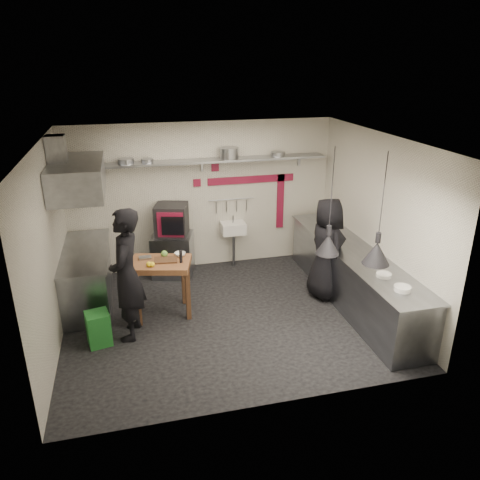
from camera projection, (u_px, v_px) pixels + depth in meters
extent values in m
plane|color=black|center=(227.00, 316.00, 7.48)|extent=(5.00, 5.00, 0.00)
plane|color=beige|center=(225.00, 140.00, 6.46)|extent=(5.00, 5.00, 0.00)
cube|color=beige|center=(203.00, 197.00, 8.87)|extent=(5.00, 0.04, 2.80)
cube|color=beige|center=(267.00, 302.00, 5.07)|extent=(5.00, 0.04, 2.80)
cube|color=beige|center=(48.00, 251.00, 6.41)|extent=(0.04, 4.20, 2.80)
cube|color=beige|center=(378.00, 222.00, 7.53)|extent=(0.04, 4.20, 2.80)
cube|color=maroon|center=(251.00, 180.00, 8.96)|extent=(1.70, 0.02, 0.14)
cube|color=maroon|center=(280.00, 201.00, 9.27)|extent=(0.14, 0.02, 1.10)
cube|color=maroon|center=(215.00, 168.00, 8.70)|extent=(0.14, 0.02, 0.14)
cube|color=maroon|center=(197.00, 183.00, 8.72)|extent=(0.14, 0.02, 0.14)
cube|color=slate|center=(203.00, 161.00, 8.44)|extent=(4.60, 0.34, 0.04)
cube|color=slate|center=(95.00, 170.00, 8.19)|extent=(0.04, 0.06, 0.24)
cube|color=slate|center=(202.00, 165.00, 8.61)|extent=(0.04, 0.06, 0.24)
cube|color=slate|center=(299.00, 160.00, 9.04)|extent=(0.04, 0.06, 0.24)
cylinder|color=slate|center=(126.00, 161.00, 8.11)|extent=(0.31, 0.31, 0.09)
cylinder|color=slate|center=(147.00, 161.00, 8.20)|extent=(0.23, 0.23, 0.07)
cylinder|color=slate|center=(229.00, 153.00, 8.50)|extent=(0.42, 0.42, 0.20)
cylinder|color=slate|center=(278.00, 154.00, 8.73)|extent=(0.34, 0.34, 0.08)
cube|color=slate|center=(173.00, 255.00, 8.80)|extent=(0.88, 0.83, 0.80)
cube|color=black|center=(172.00, 220.00, 8.56)|extent=(0.69, 0.66, 0.58)
cube|color=maroon|center=(170.00, 225.00, 8.30)|extent=(0.46, 0.15, 0.46)
cube|color=black|center=(173.00, 226.00, 8.25)|extent=(0.39, 0.13, 0.34)
cube|color=silver|center=(233.00, 228.00, 9.05)|extent=(0.46, 0.34, 0.22)
cylinder|color=slate|center=(233.00, 219.00, 8.99)|extent=(0.03, 0.03, 0.14)
cylinder|color=slate|center=(234.00, 250.00, 9.18)|extent=(0.06, 0.06, 0.66)
cylinder|color=slate|center=(231.00, 199.00, 8.98)|extent=(0.90, 0.02, 0.02)
cube|color=slate|center=(353.00, 277.00, 7.80)|extent=(0.70, 3.80, 0.90)
cube|color=slate|center=(355.00, 251.00, 7.63)|extent=(0.76, 3.90, 0.03)
cylinder|color=silver|center=(402.00, 288.00, 6.31)|extent=(0.24, 0.24, 0.07)
cylinder|color=silver|center=(384.00, 275.00, 6.71)|extent=(0.27, 0.27, 0.05)
cube|color=slate|center=(87.00, 277.00, 7.79)|extent=(0.70, 1.90, 0.90)
cube|color=slate|center=(84.00, 252.00, 7.62)|extent=(0.76, 2.00, 0.03)
cube|color=slate|center=(78.00, 177.00, 7.17)|extent=(0.78, 1.60, 0.50)
cube|color=slate|center=(57.00, 152.00, 6.97)|extent=(0.28, 0.28, 0.50)
cube|color=#1C6323|center=(99.00, 328.00, 6.69)|extent=(0.38, 0.38, 0.50)
cube|color=#4D301D|center=(166.00, 260.00, 7.26)|extent=(0.38, 0.29, 0.02)
cylinder|color=black|center=(181.00, 257.00, 7.17)|extent=(0.05, 0.05, 0.20)
sphere|color=yellow|center=(149.00, 264.00, 7.05)|extent=(0.10, 0.10, 0.08)
sphere|color=yellow|center=(152.00, 264.00, 7.05)|extent=(0.09, 0.09, 0.08)
sphere|color=#5E9338|center=(164.00, 254.00, 7.39)|extent=(0.13, 0.13, 0.11)
cube|color=slate|center=(145.00, 258.00, 7.34)|extent=(0.19, 0.13, 0.03)
imported|color=silver|center=(180.00, 254.00, 7.44)|extent=(0.22, 0.22, 0.06)
imported|color=black|center=(126.00, 275.00, 6.64)|extent=(0.61, 0.80, 1.97)
imported|color=black|center=(327.00, 249.00, 7.83)|extent=(0.64, 0.91, 1.75)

